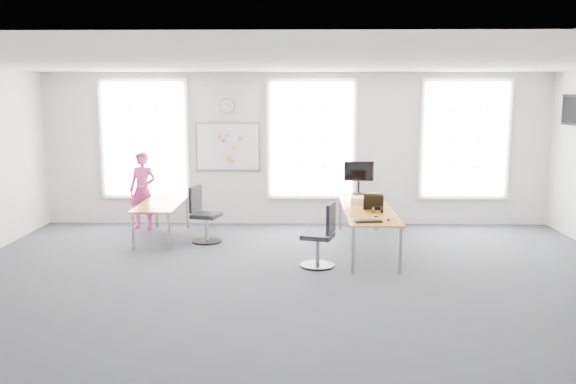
{
  "coord_description": "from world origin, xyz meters",
  "views": [
    {
      "loc": [
        0.07,
        -8.0,
        2.6
      ],
      "look_at": [
        -0.11,
        1.2,
        1.1
      ],
      "focal_mm": 38.0,
      "sensor_mm": 36.0,
      "label": 1
    }
  ],
  "objects_px": {
    "chair_right": "(321,239)",
    "chair_left": "(203,218)",
    "headphones": "(377,210)",
    "monitor": "(359,174)",
    "desk_left": "(162,205)",
    "keyboard": "(368,221)",
    "desk_right": "(366,209)",
    "person": "(143,190)"
  },
  "relations": [
    {
      "from": "chair_right",
      "to": "chair_left",
      "type": "xyz_separation_m",
      "value": [
        -2.02,
        1.53,
        0.0
      ]
    },
    {
      "from": "headphones",
      "to": "monitor",
      "type": "relative_size",
      "value": 0.29
    },
    {
      "from": "desk_left",
      "to": "keyboard",
      "type": "relative_size",
      "value": 4.41
    },
    {
      "from": "desk_right",
      "to": "monitor",
      "type": "bearing_deg",
      "value": 90.64
    },
    {
      "from": "keyboard",
      "to": "chair_right",
      "type": "bearing_deg",
      "value": 156.06
    },
    {
      "from": "desk_right",
      "to": "headphones",
      "type": "distance_m",
      "value": 0.57
    },
    {
      "from": "person",
      "to": "keyboard",
      "type": "xyz_separation_m",
      "value": [
        4.02,
        -2.73,
        -0.01
      ]
    },
    {
      "from": "monitor",
      "to": "headphones",
      "type": "bearing_deg",
      "value": -85.37
    },
    {
      "from": "desk_left",
      "to": "keyboard",
      "type": "height_order",
      "value": "keyboard"
    },
    {
      "from": "keyboard",
      "to": "chair_left",
      "type": "bearing_deg",
      "value": 137.25
    },
    {
      "from": "chair_left",
      "to": "person",
      "type": "bearing_deg",
      "value": 68.48
    },
    {
      "from": "chair_left",
      "to": "chair_right",
      "type": "bearing_deg",
      "value": -110.46
    },
    {
      "from": "keyboard",
      "to": "desk_left",
      "type": "bearing_deg",
      "value": 140.22
    },
    {
      "from": "keyboard",
      "to": "monitor",
      "type": "bearing_deg",
      "value": 77.05
    },
    {
      "from": "desk_left",
      "to": "monitor",
      "type": "xyz_separation_m",
      "value": [
        3.58,
        0.59,
        0.49
      ]
    },
    {
      "from": "chair_right",
      "to": "monitor",
      "type": "height_order",
      "value": "monitor"
    },
    {
      "from": "desk_right",
      "to": "chair_right",
      "type": "xyz_separation_m",
      "value": [
        -0.79,
        -1.08,
        -0.25
      ]
    },
    {
      "from": "desk_right",
      "to": "headphones",
      "type": "relative_size",
      "value": 17.09
    },
    {
      "from": "chair_right",
      "to": "desk_left",
      "type": "bearing_deg",
      "value": -105.97
    },
    {
      "from": "chair_right",
      "to": "person",
      "type": "bearing_deg",
      "value": -111.17
    },
    {
      "from": "chair_left",
      "to": "person",
      "type": "relative_size",
      "value": 0.66
    },
    {
      "from": "desk_right",
      "to": "monitor",
      "type": "height_order",
      "value": "monitor"
    },
    {
      "from": "desk_right",
      "to": "person",
      "type": "xyz_separation_m",
      "value": [
        -4.13,
        1.49,
        0.07
      ]
    },
    {
      "from": "person",
      "to": "monitor",
      "type": "relative_size",
      "value": 2.44
    },
    {
      "from": "monitor",
      "to": "person",
      "type": "bearing_deg",
      "value": 177.97
    },
    {
      "from": "keyboard",
      "to": "person",
      "type": "bearing_deg",
      "value": 135.12
    },
    {
      "from": "chair_left",
      "to": "headphones",
      "type": "height_order",
      "value": "chair_left"
    },
    {
      "from": "desk_left",
      "to": "chair_left",
      "type": "height_order",
      "value": "chair_left"
    },
    {
      "from": "headphones",
      "to": "keyboard",
      "type": "bearing_deg",
      "value": -113.25
    },
    {
      "from": "headphones",
      "to": "desk_left",
      "type": "bearing_deg",
      "value": 155.7
    },
    {
      "from": "chair_left",
      "to": "headphones",
      "type": "distance_m",
      "value": 3.1
    },
    {
      "from": "keyboard",
      "to": "monitor",
      "type": "xyz_separation_m",
      "value": [
        0.1,
        2.52,
        0.36
      ]
    },
    {
      "from": "keyboard",
      "to": "headphones",
      "type": "xyz_separation_m",
      "value": [
        0.22,
        0.69,
        0.04
      ]
    },
    {
      "from": "desk_left",
      "to": "chair_left",
      "type": "relative_size",
      "value": 1.82
    },
    {
      "from": "monitor",
      "to": "chair_right",
      "type": "bearing_deg",
      "value": -107.33
    },
    {
      "from": "person",
      "to": "monitor",
      "type": "xyz_separation_m",
      "value": [
        4.12,
        -0.21,
        0.35
      ]
    },
    {
      "from": "desk_right",
      "to": "chair_left",
      "type": "bearing_deg",
      "value": 170.95
    },
    {
      "from": "person",
      "to": "headphones",
      "type": "relative_size",
      "value": 8.56
    },
    {
      "from": "headphones",
      "to": "monitor",
      "type": "xyz_separation_m",
      "value": [
        -0.12,
        1.83,
        0.32
      ]
    },
    {
      "from": "chair_right",
      "to": "keyboard",
      "type": "xyz_separation_m",
      "value": [
        0.68,
        -0.16,
        0.31
      ]
    },
    {
      "from": "keyboard",
      "to": "headphones",
      "type": "distance_m",
      "value": 0.72
    },
    {
      "from": "desk_right",
      "to": "chair_left",
      "type": "height_order",
      "value": "chair_left"
    }
  ]
}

